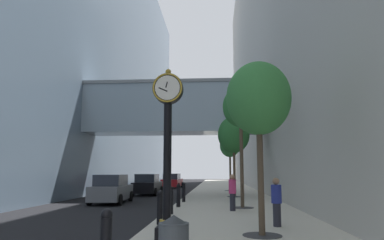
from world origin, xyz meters
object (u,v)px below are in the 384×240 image
object	(u,v)px
street_clock	(167,143)
bollard_third	(160,207)
bollard_nearest	(106,240)
street_tree_near	(258,100)
pedestrian_by_clock	(277,201)
street_tree_far	(230,146)
car_grey_near	(111,189)
street_tree_mid_near	(241,108)
bollard_fourth	(171,200)
street_tree_mid_far	(234,135)
bollard_sixth	(184,192)
bollard_fifth	(178,195)
pedestrian_walking	(232,192)
car_red_far	(172,181)
car_black_mid	(148,185)

from	to	relation	value
street_clock	bollard_third	size ratio (longest dim) A/B	4.07
bollard_nearest	street_tree_near	xyz separation A→B (m)	(3.21, 4.04, 3.30)
pedestrian_by_clock	street_tree_far	bearing A→B (deg)	91.93
street_tree_far	car_grey_near	bearing A→B (deg)	-123.48
street_tree_mid_near	bollard_fourth	bearing A→B (deg)	-139.56
bollard_nearest	bollard_fourth	bearing A→B (deg)	90.00
street_tree_far	bollard_third	bearing A→B (deg)	-98.78
street_tree_mid_far	bollard_fourth	bearing A→B (deg)	-107.33
bollard_nearest	pedestrian_by_clock	size ratio (longest dim) A/B	0.72
street_tree_far	pedestrian_by_clock	world-z (taller)	street_tree_far
bollard_fourth	bollard_sixth	bearing A→B (deg)	90.00
bollard_third	street_tree_near	bearing A→B (deg)	-30.10
bollard_fourth	street_tree_far	xyz separation A→B (m)	(3.21, 17.82, 3.51)
bollard_fifth	pedestrian_walking	bearing A→B (deg)	-30.43
bollard_sixth	bollard_fifth	bearing A→B (deg)	-90.00
street_tree_mid_near	pedestrian_walking	bearing A→B (deg)	-111.86
bollard_third	street_tree_mid_near	xyz separation A→B (m)	(3.21, 5.68, 4.40)
street_tree_mid_near	street_tree_mid_far	size ratio (longest dim) A/B	1.07
pedestrian_by_clock	bollard_third	bearing A→B (deg)	177.50
street_tree_mid_near	pedestrian_by_clock	bearing A→B (deg)	-83.14
pedestrian_walking	street_tree_mid_far	bearing A→B (deg)	86.52
car_red_far	street_clock	bearing A→B (deg)	-83.06
bollard_sixth	pedestrian_by_clock	xyz separation A→B (m)	(3.91, -9.02, 0.23)
street_tree_near	street_tree_far	distance (m)	22.63
car_grey_near	street_tree_mid_far	bearing A→B (deg)	27.82
bollard_fifth	street_tree_mid_far	xyz separation A→B (m)	(3.21, 7.33, 3.78)
street_clock	street_tree_mid_near	xyz separation A→B (m)	(2.58, 8.39, 2.45)
bollard_fourth	car_red_far	distance (m)	25.74
bollard_fourth	car_black_mid	xyz separation A→B (m)	(-3.73, 13.83, 0.09)
bollard_fifth	car_red_far	bearing A→B (deg)	97.99
car_red_far	street_tree_mid_far	bearing A→B (deg)	-67.32
bollard_fourth	car_grey_near	size ratio (longest dim) A/B	0.26
bollard_fifth	pedestrian_by_clock	distance (m)	7.23
bollard_nearest	pedestrian_walking	size ratio (longest dim) A/B	0.69
bollard_third	pedestrian_walking	xyz separation A→B (m)	(2.67, 4.33, 0.27)
bollard_nearest	street_tree_mid_near	size ratio (longest dim) A/B	0.19
street_clock	car_grey_near	distance (m)	13.06
bollard_fifth	street_tree_mid_far	distance (m)	8.85
bollard_nearest	pedestrian_by_clock	distance (m)	6.94
bollard_sixth	car_black_mid	xyz separation A→B (m)	(-3.73, 7.93, 0.09)
bollard_nearest	car_black_mid	xyz separation A→B (m)	(-3.73, 22.69, 0.09)
car_black_mid	bollard_third	bearing A→B (deg)	-77.48
bollard_fourth	bollard_fifth	bearing A→B (deg)	90.00
bollard_third	bollard_sixth	distance (m)	8.85
street_tree_far	pedestrian_walking	distance (m)	16.76
street_clock	bollard_fifth	world-z (taller)	street_clock
pedestrian_walking	car_grey_near	bearing A→B (deg)	145.75
bollard_fifth	street_tree_mid_near	xyz separation A→B (m)	(3.21, -0.22, 4.40)
street_tree_near	car_grey_near	size ratio (longest dim) A/B	1.14
street_tree_mid_near	street_tree_near	bearing A→B (deg)	-90.00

